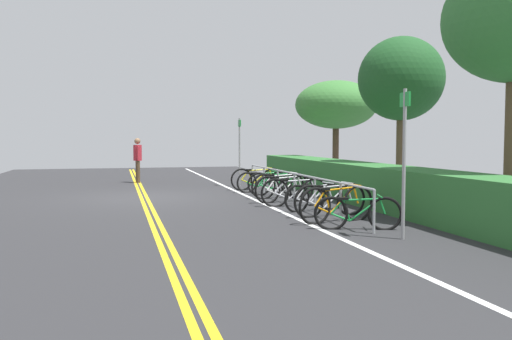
{
  "coord_description": "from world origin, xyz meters",
  "views": [
    {
      "loc": [
        15.66,
        -0.72,
        1.73
      ],
      "look_at": [
        3.31,
        2.5,
        0.95
      ],
      "focal_mm": 37.26,
      "sensor_mm": 36.0,
      "label": 1
    }
  ],
  "objects": [
    {
      "name": "ground_plane",
      "position": [
        0.0,
        0.0,
        -0.03
      ],
      "size": [
        31.11,
        12.41,
        0.05
      ],
      "primitive_type": "cube",
      "color": "#2B2B2D"
    },
    {
      "name": "centre_line_yellow_inner",
      "position": [
        0.0,
        -0.08,
        0.0
      ],
      "size": [
        28.0,
        0.1,
        0.0
      ],
      "primitive_type": "cube",
      "color": "gold",
      "rests_on": "ground_plane"
    },
    {
      "name": "centre_line_yellow_outer",
      "position": [
        0.0,
        0.08,
        0.0
      ],
      "size": [
        28.0,
        0.1,
        0.0
      ],
      "primitive_type": "cube",
      "color": "gold",
      "rests_on": "ground_plane"
    },
    {
      "name": "bike_lane_stripe_white",
      "position": [
        0.0,
        2.97,
        0.0
      ],
      "size": [
        28.0,
        0.12,
        0.0
      ],
      "primitive_type": "cube",
      "color": "white",
      "rests_on": "ground_plane"
    },
    {
      "name": "bike_rack",
      "position": [
        2.55,
        3.74,
        0.62
      ],
      "size": [
        8.96,
        0.05,
        0.82
      ],
      "color": "#9EA0A5",
      "rests_on": "ground_plane"
    },
    {
      "name": "bicycle_0",
      "position": [
        -1.37,
        3.76,
        0.36
      ],
      "size": [
        0.46,
        1.84,
        0.77
      ],
      "color": "black",
      "rests_on": "ground_plane"
    },
    {
      "name": "bicycle_1",
      "position": [
        -0.6,
        3.74,
        0.33
      ],
      "size": [
        0.46,
        1.74,
        0.7
      ],
      "color": "black",
      "rests_on": "ground_plane"
    },
    {
      "name": "bicycle_2",
      "position": [
        0.41,
        3.87,
        0.34
      ],
      "size": [
        0.52,
        1.69,
        0.73
      ],
      "color": "black",
      "rests_on": "ground_plane"
    },
    {
      "name": "bicycle_3",
      "position": [
        1.18,
        3.77,
        0.36
      ],
      "size": [
        0.46,
        1.78,
        0.76
      ],
      "color": "black",
      "rests_on": "ground_plane"
    },
    {
      "name": "bicycle_4",
      "position": [
        2.12,
        3.61,
        0.36
      ],
      "size": [
        0.49,
        1.77,
        0.77
      ],
      "color": "black",
      "rests_on": "ground_plane"
    },
    {
      "name": "bicycle_5",
      "position": [
        2.99,
        3.61,
        0.36
      ],
      "size": [
        0.46,
        1.79,
        0.76
      ],
      "color": "black",
      "rests_on": "ground_plane"
    },
    {
      "name": "bicycle_6",
      "position": [
        3.91,
        3.77,
        0.32
      ],
      "size": [
        0.5,
        1.61,
        0.69
      ],
      "color": "black",
      "rests_on": "ground_plane"
    },
    {
      "name": "bicycle_7",
      "position": [
        4.81,
        3.81,
        0.36
      ],
      "size": [
        0.46,
        1.81,
        0.77
      ],
      "color": "black",
      "rests_on": "ground_plane"
    },
    {
      "name": "bicycle_8",
      "position": [
        5.63,
        3.61,
        0.37
      ],
      "size": [
        0.57,
        1.82,
        0.79
      ],
      "color": "black",
      "rests_on": "ground_plane"
    },
    {
      "name": "bicycle_9",
      "position": [
        6.55,
        3.64,
        0.31
      ],
      "size": [
        0.62,
        1.6,
        0.68
      ],
      "color": "black",
      "rests_on": "ground_plane"
    },
    {
      "name": "pedestrian",
      "position": [
        -5.21,
        0.02,
        0.99
      ],
      "size": [
        0.49,
        0.32,
        1.72
      ],
      "color": "#4C3826",
      "rests_on": "ground_plane"
    },
    {
      "name": "sign_post_near",
      "position": [
        -2.75,
        3.48,
        1.45
      ],
      "size": [
        0.36,
        0.06,
        2.42
      ],
      "color": "gray",
      "rests_on": "ground_plane"
    },
    {
      "name": "sign_post_far",
      "position": [
        7.62,
        3.97,
        1.52
      ],
      "size": [
        0.36,
        0.06,
        2.55
      ],
      "color": "gray",
      "rests_on": "ground_plane"
    },
    {
      "name": "hedge_backdrop",
      "position": [
        4.05,
        5.72,
        0.51
      ],
      "size": [
        17.91,
        1.25,
        1.03
      ],
      "primitive_type": "cube",
      "color": "#2D6B30",
      "rests_on": "ground_plane"
    },
    {
      "name": "tree_near_left",
      "position": [
        -4.48,
        7.9,
        3.06
      ],
      "size": [
        3.32,
        3.32,
        4.05
      ],
      "color": "#473323",
      "rests_on": "ground_plane"
    },
    {
      "name": "tree_mid",
      "position": [
        1.79,
        7.23,
        3.41
      ],
      "size": [
        2.46,
        2.46,
        4.63
      ],
      "color": "brown",
      "rests_on": "ground_plane"
    }
  ]
}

